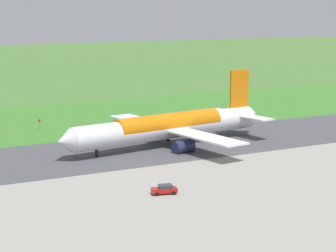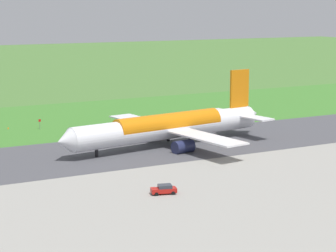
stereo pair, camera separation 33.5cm
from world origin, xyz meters
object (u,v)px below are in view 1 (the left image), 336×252
traffic_cone_orange (8,128)px  airliner_main (169,126)px  no_stopping_sign (40,123)px  service_car_followme (165,189)px

traffic_cone_orange → airliner_main: bearing=126.0°
no_stopping_sign → traffic_cone_orange: size_ratio=4.59×
airliner_main → service_car_followme: bearing=60.5°
airliner_main → service_car_followme: size_ratio=11.94×
airliner_main → no_stopping_sign: airliner_main is taller
airliner_main → traffic_cone_orange: size_ratio=98.31×
no_stopping_sign → traffic_cone_orange: (7.08, -3.86, -1.23)m
airliner_main → no_stopping_sign: (19.60, -32.81, -2.85)m
airliner_main → no_stopping_sign: 38.33m
service_car_followme → traffic_cone_orange: size_ratio=8.23×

